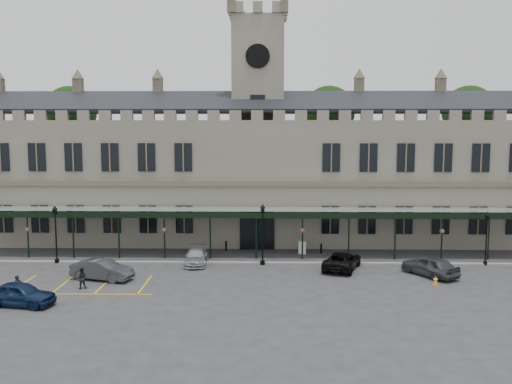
{
  "coord_description": "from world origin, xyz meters",
  "views": [
    {
      "loc": [
        0.99,
        -41.34,
        11.78
      ],
      "look_at": [
        0.0,
        6.0,
        6.0
      ],
      "focal_mm": 40.0,
      "sensor_mm": 36.0,
      "label": 1
    }
  ],
  "objects_px": {
    "station_building": "(258,176)",
    "clock_tower": "(258,109)",
    "traffic_cone": "(435,280)",
    "car_van": "(342,261)",
    "car_left_b": "(102,269)",
    "car_right_a": "(430,266)",
    "lamp_post_right": "(487,233)",
    "car_taxi": "(196,257)",
    "sign_board": "(302,248)",
    "person_a": "(18,287)",
    "car_left_a": "(20,294)",
    "person_b": "(81,278)",
    "lamp_post_mid": "(263,229)",
    "lamp_post_left": "(56,229)"
  },
  "relations": [
    {
      "from": "car_left_a",
      "to": "car_right_a",
      "type": "distance_m",
      "value": 29.58
    },
    {
      "from": "car_left_a",
      "to": "car_left_b",
      "type": "distance_m",
      "value": 7.14
    },
    {
      "from": "lamp_post_left",
      "to": "car_left_b",
      "type": "bearing_deg",
      "value": -43.71
    },
    {
      "from": "car_right_a",
      "to": "clock_tower",
      "type": "bearing_deg",
      "value": -79.66
    },
    {
      "from": "lamp_post_left",
      "to": "car_right_a",
      "type": "height_order",
      "value": "lamp_post_left"
    },
    {
      "from": "sign_board",
      "to": "clock_tower",
      "type": "bearing_deg",
      "value": 138.49
    },
    {
      "from": "sign_board",
      "to": "car_left_b",
      "type": "distance_m",
      "value": 17.88
    },
    {
      "from": "clock_tower",
      "to": "sign_board",
      "type": "relative_size",
      "value": 21.42
    },
    {
      "from": "lamp_post_right",
      "to": "car_left_a",
      "type": "bearing_deg",
      "value": -161.58
    },
    {
      "from": "station_building",
      "to": "lamp_post_mid",
      "type": "height_order",
      "value": "station_building"
    },
    {
      "from": "clock_tower",
      "to": "person_a",
      "type": "relative_size",
      "value": 15.43
    },
    {
      "from": "car_left_b",
      "to": "person_b",
      "type": "height_order",
      "value": "car_left_b"
    },
    {
      "from": "station_building",
      "to": "car_left_a",
      "type": "bearing_deg",
      "value": -124.46
    },
    {
      "from": "car_van",
      "to": "car_right_a",
      "type": "distance_m",
      "value": 6.8
    },
    {
      "from": "car_right_a",
      "to": "traffic_cone",
      "type": "bearing_deg",
      "value": 50.26
    },
    {
      "from": "station_building",
      "to": "traffic_cone",
      "type": "bearing_deg",
      "value": -51.22
    },
    {
      "from": "lamp_post_right",
      "to": "traffic_cone",
      "type": "bearing_deg",
      "value": -134.28
    },
    {
      "from": "traffic_cone",
      "to": "car_van",
      "type": "relative_size",
      "value": 0.13
    },
    {
      "from": "clock_tower",
      "to": "person_a",
      "type": "distance_m",
      "value": 28.65
    },
    {
      "from": "clock_tower",
      "to": "car_left_a",
      "type": "relative_size",
      "value": 5.46
    },
    {
      "from": "car_taxi",
      "to": "person_a",
      "type": "height_order",
      "value": "person_a"
    },
    {
      "from": "clock_tower",
      "to": "car_taxi",
      "type": "relative_size",
      "value": 5.68
    },
    {
      "from": "lamp_post_mid",
      "to": "person_a",
      "type": "bearing_deg",
      "value": -149.6
    },
    {
      "from": "car_left_b",
      "to": "person_a",
      "type": "height_order",
      "value": "person_a"
    },
    {
      "from": "lamp_post_mid",
      "to": "person_b",
      "type": "relative_size",
      "value": 3.36
    },
    {
      "from": "car_van",
      "to": "car_taxi",
      "type": "bearing_deg",
      "value": 13.4
    },
    {
      "from": "station_building",
      "to": "car_taxi",
      "type": "distance_m",
      "value": 13.22
    },
    {
      "from": "car_taxi",
      "to": "person_a",
      "type": "bearing_deg",
      "value": -141.46
    },
    {
      "from": "sign_board",
      "to": "car_right_a",
      "type": "bearing_deg",
      "value": -19.09
    },
    {
      "from": "traffic_cone",
      "to": "car_van",
      "type": "bearing_deg",
      "value": 145.26
    },
    {
      "from": "station_building",
      "to": "car_taxi",
      "type": "height_order",
      "value": "station_building"
    },
    {
      "from": "lamp_post_right",
      "to": "car_right_a",
      "type": "bearing_deg",
      "value": -147.53
    },
    {
      "from": "station_building",
      "to": "clock_tower",
      "type": "relative_size",
      "value": 2.42
    },
    {
      "from": "car_left_a",
      "to": "car_taxi",
      "type": "relative_size",
      "value": 1.04
    },
    {
      "from": "clock_tower",
      "to": "car_left_b",
      "type": "distance_m",
      "value": 23.05
    },
    {
      "from": "lamp_post_mid",
      "to": "car_right_a",
      "type": "xyz_separation_m",
      "value": [
        12.96,
        -3.24,
        -2.22
      ]
    },
    {
      "from": "car_van",
      "to": "person_a",
      "type": "xyz_separation_m",
      "value": [
        -22.79,
        -8.24,
        0.1
      ]
    },
    {
      "from": "lamp_post_right",
      "to": "sign_board",
      "type": "distance_m",
      "value": 15.59
    },
    {
      "from": "station_building",
      "to": "car_right_a",
      "type": "xyz_separation_m",
      "value": [
        13.53,
        -14.05,
        -5.67
      ]
    },
    {
      "from": "clock_tower",
      "to": "car_van",
      "type": "relative_size",
      "value": 4.9
    },
    {
      "from": "clock_tower",
      "to": "car_right_a",
      "type": "xyz_separation_m",
      "value": [
        13.53,
        -14.13,
        -12.31
      ]
    },
    {
      "from": "car_left_a",
      "to": "person_b",
      "type": "bearing_deg",
      "value": -24.51
    },
    {
      "from": "traffic_cone",
      "to": "car_left_b",
      "type": "height_order",
      "value": "car_left_b"
    },
    {
      "from": "person_b",
      "to": "station_building",
      "type": "bearing_deg",
      "value": -139.18
    },
    {
      "from": "car_left_a",
      "to": "car_right_a",
      "type": "height_order",
      "value": "car_right_a"
    },
    {
      "from": "car_left_a",
      "to": "car_taxi",
      "type": "height_order",
      "value": "car_left_a"
    },
    {
      "from": "sign_board",
      "to": "car_left_b",
      "type": "height_order",
      "value": "car_left_b"
    },
    {
      "from": "car_van",
      "to": "person_b",
      "type": "distance_m",
      "value": 20.15
    },
    {
      "from": "lamp_post_right",
      "to": "car_left_b",
      "type": "height_order",
      "value": "lamp_post_right"
    },
    {
      "from": "traffic_cone",
      "to": "clock_tower",
      "type": "bearing_deg",
      "value": 128.63
    }
  ]
}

